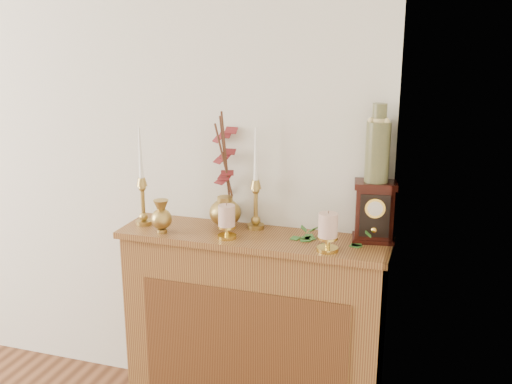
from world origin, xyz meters
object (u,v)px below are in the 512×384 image
(ginger_jar, at_px, (226,174))
(ceramic_vase, at_px, (378,147))
(candlestick_left, at_px, (142,193))
(bud_vase, at_px, (161,217))
(candlestick_center, at_px, (256,196))
(mantel_clock, at_px, (374,212))

(ginger_jar, bearing_deg, ceramic_vase, -1.29)
(ginger_jar, distance_m, ceramic_vase, 0.72)
(candlestick_left, relative_size, bud_vase, 3.03)
(candlestick_left, bearing_deg, ginger_jar, 18.30)
(bud_vase, distance_m, ginger_jar, 0.36)
(candlestick_left, distance_m, ginger_jar, 0.40)
(candlestick_left, xyz_separation_m, candlestick_center, (0.53, 0.11, 0.00))
(bud_vase, distance_m, mantel_clock, 0.95)
(mantel_clock, xyz_separation_m, ceramic_vase, (-0.00, 0.00, 0.29))
(bud_vase, xyz_separation_m, ginger_jar, (0.24, 0.20, 0.17))
(candlestick_center, height_order, mantel_clock, candlestick_center)
(candlestick_center, bearing_deg, mantel_clock, -0.03)
(candlestick_left, distance_m, bud_vase, 0.17)
(candlestick_center, bearing_deg, ginger_jar, 173.41)
(bud_vase, relative_size, ginger_jar, 0.28)
(candlestick_center, relative_size, ginger_jar, 0.86)
(ginger_jar, bearing_deg, candlestick_center, -6.59)
(ceramic_vase, bearing_deg, candlestick_left, -174.24)
(candlestick_center, distance_m, bud_vase, 0.44)
(ginger_jar, relative_size, ceramic_vase, 1.65)
(ginger_jar, height_order, ceramic_vase, ceramic_vase)
(ceramic_vase, bearing_deg, candlestick_center, -179.78)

